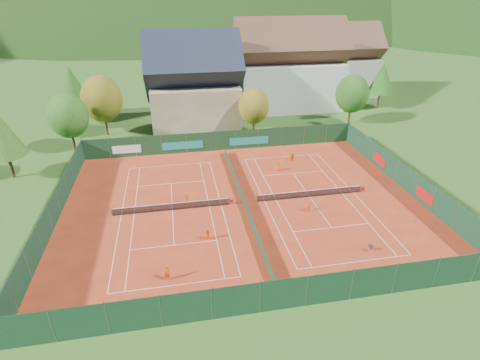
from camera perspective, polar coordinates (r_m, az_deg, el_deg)
name	(u,v)px	position (r m, az deg, el deg)	size (l,w,h in m)	color
ground	(243,204)	(42.80, 0.49, -3.61)	(600.00, 600.00, 0.00)	#2A5219
clay_pad	(243,203)	(42.79, 0.49, -3.59)	(40.00, 32.00, 0.01)	#A63018
court_markings_left	(172,210)	(42.21, -10.27, -4.55)	(11.03, 23.83, 0.00)	white
court_markings_right	(310,197)	(44.81, 10.59, -2.55)	(11.03, 23.83, 0.00)	white
tennis_net_left	(173,206)	(41.95, -10.11, -3.96)	(13.30, 0.10, 1.02)	#59595B
tennis_net_right	(311,193)	(44.62, 10.84, -1.98)	(13.30, 0.10, 1.02)	#59595B
court_divider	(243,200)	(42.54, 0.49, -3.01)	(0.03, 28.80, 1.00)	#143820
fence_north	(220,141)	(56.30, -3.08, 5.94)	(40.00, 0.10, 3.00)	#13361B
fence_south	(284,294)	(29.53, 6.71, -16.92)	(40.00, 0.04, 3.00)	#12341D
fence_west	(54,209)	(43.41, -26.46, -4.01)	(0.04, 32.00, 3.00)	#143923
fence_east	(405,177)	(49.55, 23.83, 0.40)	(0.09, 32.00, 3.00)	#133520
chalet	(194,86)	(67.89, -7.05, 14.09)	(16.20, 12.00, 16.00)	#C3AC89
hotel_block_a	(288,70)	(77.00, 7.38, 16.23)	(21.60, 11.00, 17.25)	silver
hotel_block_b	(338,65)	(89.50, 14.72, 16.66)	(17.28, 10.00, 15.50)	silver
tree_west_front	(68,116)	(60.28, -24.74, 8.88)	(5.72, 5.72, 8.69)	#402516
tree_west_mid	(102,99)	(64.94, -20.32, 11.51)	(6.44, 6.44, 9.78)	#472919
tree_west_back	(72,85)	(73.61, -24.26, 13.09)	(5.60, 5.60, 10.00)	#462919
tree_center	(254,106)	(61.92, 2.11, 11.15)	(5.01, 5.01, 7.60)	#482E19
tree_east_front	(352,94)	(69.58, 16.73, 12.45)	(5.72, 5.72, 8.69)	#452F18
tree_east_mid	(382,78)	(81.03, 20.84, 14.34)	(5.04, 5.04, 9.00)	#4B2B1A
tree_west_side	(1,133)	(54.73, -32.64, 6.05)	(5.04, 5.04, 9.00)	#4A2B1A
tree_east_back	(328,68)	(84.27, 13.29, 16.27)	(7.15, 7.15, 10.86)	#402E17
mountain_backdrop	(220,83)	(278.72, -3.05, 14.60)	(820.00, 530.00, 242.00)	black
ball_hopper	(371,247)	(37.32, 19.32, -9.55)	(0.34, 0.34, 0.80)	slate
loose_ball_0	(150,249)	(36.82, -13.49, -10.20)	(0.07, 0.07, 0.07)	#CCD833
loose_ball_1	(283,247)	(36.31, 6.59, -10.12)	(0.07, 0.07, 0.07)	#CCD833
loose_ball_2	(241,191)	(45.32, 0.08, -1.64)	(0.07, 0.07, 0.07)	#CCD833
loose_ball_3	(211,168)	(51.15, -4.42, 1.84)	(0.07, 0.07, 0.07)	#CCD833
loose_ball_4	(353,223)	(41.16, 16.78, -6.25)	(0.07, 0.07, 0.07)	#CCD833
player_left_near	(167,273)	(32.76, -11.09, -13.73)	(0.56, 0.37, 1.53)	#DA4E13
player_left_mid	(208,235)	(36.80, -4.93, -8.28)	(0.62, 0.48, 1.27)	orange
player_left_far	(186,198)	(42.81, -8.18, -2.71)	(0.98, 0.56, 1.51)	#D25512
player_right_near	(309,206)	(41.73, 10.49, -3.98)	(0.73, 0.30, 1.25)	#FD5416
player_right_far_a	(278,166)	(50.16, 5.76, 2.14)	(0.73, 0.47, 1.49)	#F65215
player_right_far_b	(292,157)	(53.39, 7.98, 3.46)	(1.12, 0.36, 1.21)	#D05512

